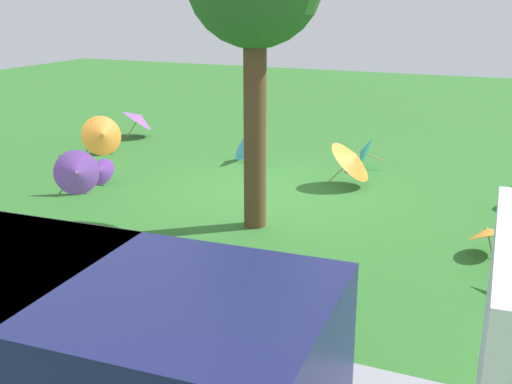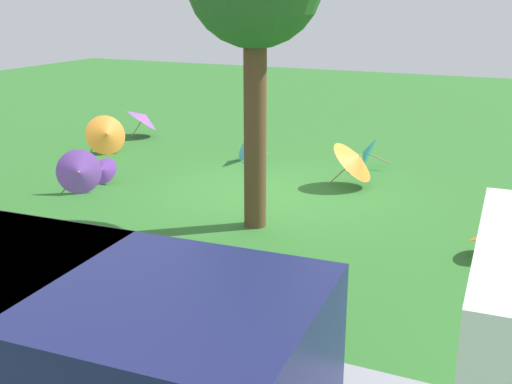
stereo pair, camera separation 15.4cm
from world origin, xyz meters
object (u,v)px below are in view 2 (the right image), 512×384
parasol_purple_0 (103,170)px  parasol_orange_3 (488,234)px  van_dark (19,333)px  parasol_purple_4 (144,118)px  parasol_teal_0 (366,153)px  parasol_orange_0 (356,159)px  parasol_blue_0 (249,141)px  parasol_purple_1 (79,172)px  parasol_orange_2 (106,134)px

parasol_purple_0 → parasol_orange_3: bearing=174.2°
van_dark → parasol_purple_4: bearing=-60.5°
parasol_teal_0 → parasol_purple_4: size_ratio=0.60×
van_dark → parasol_teal_0: 9.49m
parasol_purple_4 → parasol_orange_3: bearing=152.4°
parasol_purple_4 → parasol_teal_0: bearing=173.3°
parasol_teal_0 → parasol_orange_0: bearing=97.3°
van_dark → parasol_orange_3: (-3.14, -5.54, -0.58)m
van_dark → parasol_blue_0: 9.32m
parasol_purple_4 → parasol_orange_3: (-8.89, 4.64, -0.16)m
parasol_purple_0 → parasol_purple_1: parasol_purple_1 is taller
parasol_purple_0 → parasol_purple_1: (-0.07, 0.77, 0.17)m
van_dark → parasol_teal_0: van_dark is taller
parasol_teal_0 → parasol_orange_3: bearing=125.6°
van_dark → parasol_orange_3: size_ratio=5.68×
parasol_orange_0 → parasol_purple_1: 5.18m
parasol_orange_3 → parasol_purple_4: bearing=-27.6°
parasol_orange_0 → parasol_orange_2: bearing=-1.9°
parasol_blue_0 → parasol_orange_3: 6.40m
parasol_orange_0 → parasol_orange_2: parasol_orange_0 is taller
van_dark → parasol_purple_1: bearing=-54.0°
parasol_teal_0 → parasol_blue_0: bearing=9.4°
parasol_teal_0 → parasol_orange_2: bearing=12.0°
parasol_purple_1 → parasol_orange_3: bearing=-179.7°
parasol_orange_2 → parasol_orange_3: 9.01m
parasol_purple_4 → van_dark: bearing=119.5°
parasol_blue_0 → parasol_teal_0: bearing=-170.6°
van_dark → parasol_orange_2: (5.47, -8.24, -0.45)m
parasol_teal_0 → parasol_purple_0: bearing=35.9°
parasol_orange_0 → parasol_purple_4: parasol_orange_0 is taller
parasol_blue_0 → parasol_purple_4: bearing=-17.8°
van_dark → parasol_orange_3: 6.39m
van_dark → parasol_teal_0: (-0.33, -9.47, -0.57)m
parasol_purple_4 → parasol_purple_1: bearing=110.5°
parasol_teal_0 → parasol_orange_2: size_ratio=0.70×
parasol_purple_0 → parasol_orange_2: size_ratio=0.58×
parasol_blue_0 → parasol_orange_2: size_ratio=0.91×
parasol_orange_3 → parasol_purple_0: bearing=-5.8°
parasol_purple_1 → parasol_purple_4: (1.75, -4.67, 0.08)m
parasol_orange_3 → parasol_orange_2: bearing=-17.4°
parasol_teal_0 → parasol_orange_2: parasol_orange_2 is taller
parasol_purple_4 → parasol_orange_3: parasol_purple_4 is taller
van_dark → parasol_purple_1: size_ratio=5.61×
parasol_purple_1 → parasol_teal_0: size_ratio=1.17×
parasol_purple_4 → parasol_purple_0: bearing=113.3°
parasol_blue_0 → parasol_orange_0: bearing=159.7°
parasol_purple_1 → parasol_purple_0: bearing=-85.1°
parasol_orange_0 → parasol_orange_3: (-2.63, 2.50, -0.22)m
parasol_teal_0 → parasol_orange_3: 4.83m
parasol_teal_0 → parasol_purple_4: (6.08, -0.71, 0.15)m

